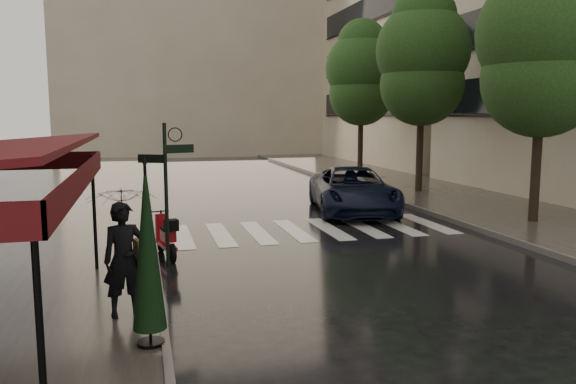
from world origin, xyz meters
name	(u,v)px	position (x,y,z in m)	size (l,w,h in m)	color
ground	(248,307)	(0.00, 0.00, 0.00)	(120.00, 120.00, 0.00)	black
sidewalk_near	(61,206)	(-4.50, 12.00, 0.06)	(6.00, 60.00, 0.12)	#38332D
sidewalk_far	(434,192)	(10.25, 12.00, 0.06)	(5.50, 60.00, 0.12)	#38332D
curb_near	(149,202)	(-1.45, 12.00, 0.07)	(0.12, 60.00, 0.16)	#595651
curb_far	(373,194)	(7.45, 12.00, 0.07)	(0.12, 60.00, 0.16)	#595651
crosswalk	(311,229)	(2.98, 6.00, 0.01)	(7.85, 3.20, 0.01)	silver
signpost	(166,183)	(-1.19, 3.00, 1.83)	(1.17, 0.29, 3.10)	black
haussmann_far	(418,25)	(16.50, 26.00, 9.25)	(8.00, 16.00, 18.50)	tan
backdrop_building	(196,32)	(3.00, 38.00, 10.00)	(22.00, 6.00, 20.00)	tan
tree_near	(543,43)	(9.60, 5.00, 5.32)	(3.80, 3.80, 7.99)	black
tree_mid	(423,57)	(9.50, 12.00, 5.59)	(3.80, 3.80, 8.34)	black
tree_far	(362,73)	(9.70, 19.00, 5.46)	(3.80, 3.80, 8.16)	black
pedestrian_with_umbrella	(123,210)	(-2.00, -0.23, 1.80)	(1.30, 1.32, 2.53)	black
scooter	(167,237)	(-1.19, 3.81, 0.47)	(0.57, 1.52, 1.01)	black
parked_car	(353,190)	(5.21, 8.51, 0.75)	(2.50, 5.43, 1.51)	black
parasol_front	(148,247)	(-1.65, -1.50, 1.49)	(0.46, 0.46, 2.55)	black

